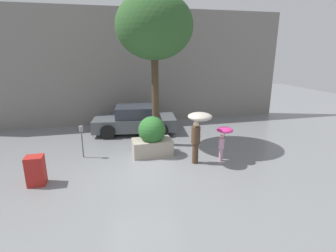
# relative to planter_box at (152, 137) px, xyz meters

# --- Properties ---
(ground_plane) EXTENTS (40.00, 40.00, 0.00)m
(ground_plane) POSITION_rel_planter_box_xyz_m (-0.54, -1.41, -0.71)
(ground_plane) COLOR slate
(building_facade) EXTENTS (18.00, 0.30, 6.00)m
(building_facade) POSITION_rel_planter_box_xyz_m (-0.54, 5.09, 2.29)
(building_facade) COLOR gray
(building_facade) RESTS_ON ground
(planter_box) EXTENTS (1.48, 1.03, 1.51)m
(planter_box) POSITION_rel_planter_box_xyz_m (0.00, 0.00, 0.00)
(planter_box) COLOR #9E9384
(planter_box) RESTS_ON ground
(person_adult) EXTENTS (0.82, 0.82, 1.86)m
(person_adult) POSITION_rel_planter_box_xyz_m (1.40, -1.21, 0.70)
(person_adult) COLOR #473323
(person_adult) RESTS_ON ground
(person_child) EXTENTS (0.58, 0.58, 1.27)m
(person_child) POSITION_rel_planter_box_xyz_m (2.36, -1.22, 0.28)
(person_child) COLOR #D199B7
(person_child) RESTS_ON ground
(parked_car_near) EXTENTS (4.12, 2.42, 1.31)m
(parked_car_near) POSITION_rel_planter_box_xyz_m (-0.29, 3.06, -0.10)
(parked_car_near) COLOR #4C5156
(parked_car_near) RESTS_ON ground
(street_tree) EXTENTS (2.96, 2.96, 6.03)m
(street_tree) POSITION_rel_planter_box_xyz_m (0.36, 1.09, 4.02)
(street_tree) COLOR #423323
(street_tree) RESTS_ON ground
(parking_meter) EXTENTS (0.14, 0.14, 1.22)m
(parking_meter) POSITION_rel_planter_box_xyz_m (-2.57, 0.35, 0.17)
(parking_meter) COLOR #595B60
(parking_meter) RESTS_ON ground
(newspaper_box) EXTENTS (0.50, 0.44, 0.90)m
(newspaper_box) POSITION_rel_planter_box_xyz_m (-3.78, -1.50, -0.26)
(newspaper_box) COLOR #B2231E
(newspaper_box) RESTS_ON ground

